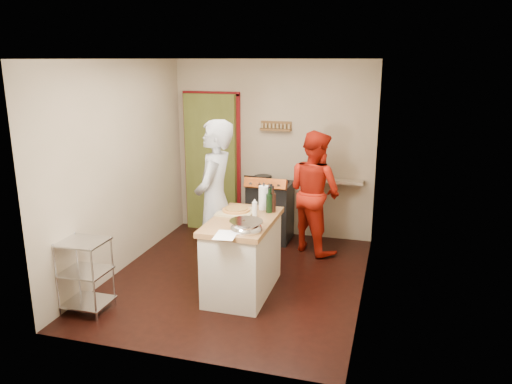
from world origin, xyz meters
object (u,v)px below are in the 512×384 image
Objects in this scene: stove at (270,211)px; island at (243,253)px; person_red at (315,192)px; person_stripe at (215,202)px; wire_shelving at (85,272)px.

island is at bearing -85.74° from stove.
person_stripe is at bearing 88.08° from person_red.
stove is at bearing 18.16° from person_red.
island is 0.67× the size of person_stripe.
person_stripe reaches higher than person_red.
wire_shelving is at bearing -116.85° from stove.
wire_shelving is 0.62× the size of island.
stove is 0.52× the size of person_stripe.
person_stripe is at bearing 148.40° from island.
stove is at bearing 63.15° from wire_shelving.
wire_shelving is 0.41× the size of person_stripe.
wire_shelving is 0.48× the size of person_red.
stove is 2.94m from wire_shelving.
person_red reaches higher than island.
person_red is (0.98, 1.25, -0.13)m from person_stripe.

